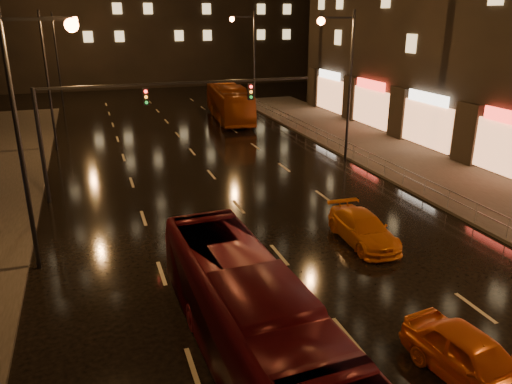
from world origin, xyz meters
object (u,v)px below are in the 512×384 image
(bus_curb, at_px, (229,102))
(taxi_far, at_px, (363,229))
(bus_red, at_px, (249,317))
(taxi_near, at_px, (474,360))

(bus_curb, bearing_deg, taxi_far, -87.93)
(bus_red, xyz_separation_m, bus_curb, (9.35, 35.09, 0.15))
(taxi_near, bearing_deg, taxi_far, 70.93)
(bus_red, bearing_deg, taxi_near, -29.89)
(taxi_near, xyz_separation_m, taxi_far, (1.81, 9.00, -0.09))
(taxi_near, bearing_deg, bus_red, 145.11)
(bus_curb, height_order, taxi_far, bus_curb)
(taxi_near, relative_size, taxi_far, 0.96)
(bus_red, relative_size, bus_curb, 0.91)
(bus_curb, bearing_deg, bus_red, -98.90)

